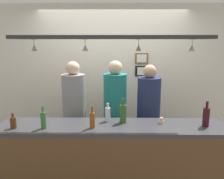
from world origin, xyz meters
TOP-DOWN VIEW (x-y plane):
  - back_wall at (0.00, 1.10)m, footprint 4.40×0.06m
  - bar_counter at (0.00, -0.50)m, footprint 2.70×0.55m
  - overhead_glass_rack at (0.00, -0.30)m, footprint 2.20×0.36m
  - hanging_wineglass_far_left at (-0.88, -0.27)m, footprint 0.07×0.07m
  - hanging_wineglass_left at (-0.30, -0.31)m, footprint 0.07×0.07m
  - hanging_wineglass_center_left at (0.31, -0.24)m, footprint 0.07×0.07m
  - hanging_wineglass_center at (0.90, -0.31)m, footprint 0.07×0.07m
  - person_left_grey_shirt at (-0.56, 0.35)m, footprint 0.34×0.34m
  - person_middle_teal_shirt at (0.04, 0.35)m, footprint 0.34×0.34m
  - person_right_navy_shirt at (0.54, 0.35)m, footprint 0.34×0.34m
  - bottle_beer_green_import at (-0.77, -0.46)m, footprint 0.06×0.06m
  - bottle_beer_amber_tall at (-0.22, -0.43)m, footprint 0.06×0.06m
  - bottle_beer_brown_stubby at (-1.12, -0.46)m, footprint 0.07×0.07m
  - bottle_soda_clear at (-0.05, -0.20)m, footprint 0.06×0.06m
  - bottle_champagne_green at (0.14, -0.25)m, footprint 0.08×0.08m
  - bottle_wine_dark_red at (1.10, -0.37)m, footprint 0.08×0.08m
  - cupcake at (0.60, -0.27)m, footprint 0.06×0.06m
  - picture_frame_upper_small at (0.50, 1.06)m, footprint 0.22×0.02m
  - picture_frame_lower_pair at (0.54, 1.06)m, footprint 0.30×0.02m

SIDE VIEW (x-z plane):
  - bar_counter at x=0.00m, z-range 0.18..1.19m
  - person_right_navy_shirt at x=0.54m, z-range 0.17..1.83m
  - person_left_grey_shirt at x=-0.56m, z-range 0.18..1.88m
  - person_middle_teal_shirt at x=0.04m, z-range 0.18..1.89m
  - cupcake at x=0.60m, z-range 1.00..1.08m
  - bottle_beer_brown_stubby at x=-1.12m, z-range 0.99..1.17m
  - bottle_soda_clear at x=-0.05m, z-range 0.99..1.22m
  - bottle_beer_amber_tall at x=-0.22m, z-range 0.98..1.24m
  - bottle_beer_green_import at x=-0.77m, z-range 0.98..1.24m
  - bottle_wine_dark_red at x=1.10m, z-range 0.98..1.28m
  - bottle_champagne_green at x=0.14m, z-range 0.98..1.28m
  - back_wall at x=0.00m, z-range 0.00..2.60m
  - picture_frame_lower_pair at x=0.54m, z-range 1.39..1.57m
  - picture_frame_upper_small at x=0.50m, z-range 1.60..1.78m
  - hanging_wineglass_far_left at x=-0.88m, z-range 1.85..1.98m
  - hanging_wineglass_left at x=-0.30m, z-range 1.85..1.98m
  - hanging_wineglass_center_left at x=0.31m, z-range 1.85..1.98m
  - hanging_wineglass_center at x=0.90m, z-range 1.85..1.98m
  - overhead_glass_rack at x=0.00m, z-range 2.00..2.04m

